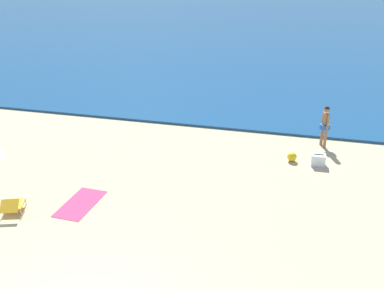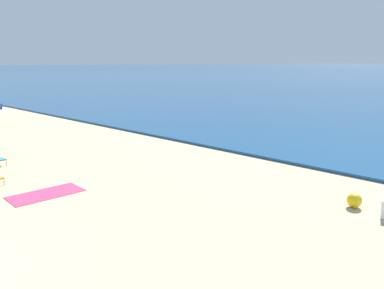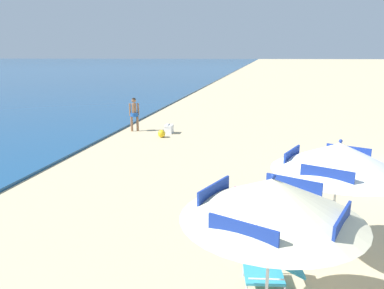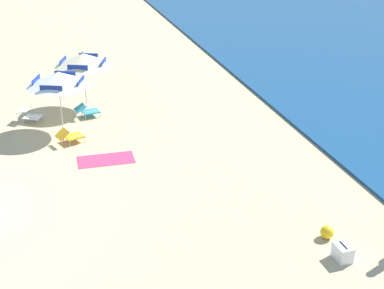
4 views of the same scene
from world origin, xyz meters
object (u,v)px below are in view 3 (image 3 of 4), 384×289
at_px(beach_umbrella_striped_second, 272,199).
at_px(cooler_box, 169,129).
at_px(beach_ball, 162,134).
at_px(lounge_chair_under_umbrella, 273,271).
at_px(beach_towel, 267,195).
at_px(lounge_chair_facing_sea, 313,216).
at_px(person_standing_near_shore, 134,112).
at_px(beach_umbrella_striped_main, 339,157).

height_order(beach_umbrella_striped_second, cooler_box, beach_umbrella_striped_second).
bearing_deg(beach_ball, lounge_chair_under_umbrella, -154.69).
bearing_deg(beach_towel, beach_ball, 37.31).
xyz_separation_m(lounge_chair_facing_sea, person_standing_near_shore, (8.73, 7.17, 0.66)).
height_order(person_standing_near_shore, beach_towel, person_standing_near_shore).
relative_size(cooler_box, beach_towel, 0.28).
relative_size(lounge_chair_under_umbrella, person_standing_near_shore, 0.59).
xyz_separation_m(lounge_chair_facing_sea, cooler_box, (8.57, 5.42, -0.07)).
relative_size(beach_umbrella_striped_main, cooler_box, 6.13).
bearing_deg(beach_umbrella_striped_main, lounge_chair_facing_sea, 5.98).
distance_m(lounge_chair_under_umbrella, beach_towel, 3.82).
bearing_deg(lounge_chair_under_umbrella, beach_umbrella_striped_main, -46.49).
xyz_separation_m(beach_umbrella_striped_main, beach_ball, (8.87, 5.64, -1.74)).
relative_size(beach_umbrella_striped_main, beach_umbrella_striped_second, 1.10).
bearing_deg(beach_towel, lounge_chair_under_umbrella, -179.02).
distance_m(lounge_chair_facing_sea, cooler_box, 10.14).
distance_m(beach_umbrella_striped_second, beach_towel, 5.25).
xyz_separation_m(cooler_box, beach_ball, (-0.91, 0.10, -0.03)).
xyz_separation_m(beach_umbrella_striped_second, beach_ball, (10.89, 4.52, -1.75)).
height_order(lounge_chair_under_umbrella, cooler_box, lounge_chair_under_umbrella).
xyz_separation_m(beach_umbrella_striped_main, lounge_chair_facing_sea, (1.22, 0.13, -1.64)).
xyz_separation_m(beach_ball, beach_towel, (-6.01, -4.58, -0.16)).
bearing_deg(person_standing_near_shore, beach_ball, -123.17).
relative_size(beach_umbrella_striped_main, lounge_chair_under_umbrella, 3.19).
distance_m(beach_umbrella_striped_main, beach_towel, 3.60).
bearing_deg(beach_umbrella_striped_second, beach_umbrella_striped_main, -28.97).
bearing_deg(beach_towel, beach_umbrella_striped_second, 179.35).
height_order(beach_umbrella_striped_main, person_standing_near_shore, beach_umbrella_striped_main).
bearing_deg(beach_umbrella_striped_main, person_standing_near_shore, 36.24).
distance_m(beach_umbrella_striped_second, cooler_box, 12.73).
relative_size(beach_umbrella_striped_second, cooler_box, 5.56).
xyz_separation_m(beach_umbrella_striped_second, cooler_box, (11.81, 4.43, -1.71)).
height_order(person_standing_near_shore, beach_ball, person_standing_near_shore).
relative_size(cooler_box, beach_ball, 1.46).
xyz_separation_m(person_standing_near_shore, cooler_box, (-0.17, -1.75, -0.73)).
bearing_deg(beach_ball, beach_umbrella_striped_main, -147.54).
bearing_deg(lounge_chair_under_umbrella, lounge_chair_facing_sea, -21.91).
bearing_deg(beach_towel, person_standing_near_shore, 41.32).
relative_size(beach_ball, beach_towel, 0.19).
height_order(lounge_chair_under_umbrella, beach_towel, lounge_chair_under_umbrella).
relative_size(beach_umbrella_striped_second, person_standing_near_shore, 1.72).
bearing_deg(beach_ball, beach_umbrella_striped_second, -157.45).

